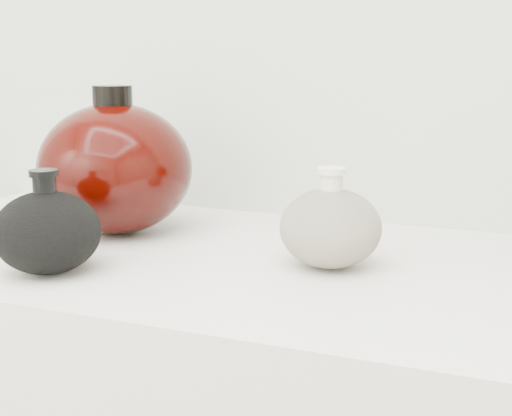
% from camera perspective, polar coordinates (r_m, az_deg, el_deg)
% --- Properties ---
extents(black_gourd_vase, '(0.13, 0.13, 0.12)m').
position_cam_1_polar(black_gourd_vase, '(0.85, -16.36, -1.81)').
color(black_gourd_vase, black).
rests_on(black_gourd_vase, display_counter).
extents(cream_gourd_vase, '(0.15, 0.15, 0.12)m').
position_cam_1_polar(cream_gourd_vase, '(0.85, 5.97, -1.53)').
color(cream_gourd_vase, beige).
rests_on(cream_gourd_vase, display_counter).
extents(left_round_pot, '(0.25, 0.25, 0.21)m').
position_cam_1_polar(left_round_pot, '(1.02, -11.18, 3.16)').
color(left_round_pot, black).
rests_on(left_round_pot, display_counter).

